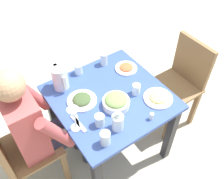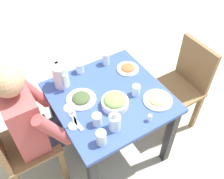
{
  "view_description": "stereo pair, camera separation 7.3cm",
  "coord_description": "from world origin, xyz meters",
  "px_view_note": "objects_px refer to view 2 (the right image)",
  "views": [
    {
      "loc": [
        1.05,
        -0.72,
        2.11
      ],
      "look_at": [
        -0.04,
        0.04,
        0.72
      ],
      "focal_mm": 40.62,
      "sensor_mm": 36.0,
      "label": 1
    },
    {
      "loc": [
        1.09,
        -0.65,
        2.11
      ],
      "look_at": [
        -0.04,
        0.04,
        0.72
      ],
      "focal_mm": 40.62,
      "sensor_mm": 36.0,
      "label": 2
    }
  ],
  "objects_px": {
    "chair_far": "(183,83)",
    "salt_shaker": "(150,118)",
    "chair_near": "(16,145)",
    "water_pitcher": "(61,76)",
    "dining_table": "(110,107)",
    "plate_dolmas": "(81,99)",
    "salad_bowl": "(115,102)",
    "water_glass_near_right": "(106,59)",
    "water_glass_by_pitcher": "(80,68)",
    "water_glass_far_right": "(136,90)",
    "wine_glass": "(71,113)",
    "oil_carafe": "(115,123)",
    "plate_rice_curry": "(128,68)",
    "water_glass_center": "(101,138)",
    "diner_near": "(39,121)",
    "water_glass_near_left": "(97,120)",
    "plate_fries": "(158,99)"
  },
  "relations": [
    {
      "from": "salad_bowl",
      "to": "plate_rice_curry",
      "type": "height_order",
      "value": "salad_bowl"
    },
    {
      "from": "plate_fries",
      "to": "water_glass_center",
      "type": "xyz_separation_m",
      "value": [
        0.09,
        -0.53,
        0.04
      ]
    },
    {
      "from": "chair_near",
      "to": "water_pitcher",
      "type": "distance_m",
      "value": 0.6
    },
    {
      "from": "salt_shaker",
      "to": "diner_near",
      "type": "bearing_deg",
      "value": -124.15
    },
    {
      "from": "dining_table",
      "to": "water_glass_far_right",
      "type": "bearing_deg",
      "value": 63.3
    },
    {
      "from": "salad_bowl",
      "to": "water_glass_near_right",
      "type": "height_order",
      "value": "water_glass_near_right"
    },
    {
      "from": "plate_fries",
      "to": "water_glass_far_right",
      "type": "relative_size",
      "value": 2.51
    },
    {
      "from": "diner_near",
      "to": "plate_dolmas",
      "type": "distance_m",
      "value": 0.34
    },
    {
      "from": "water_glass_by_pitcher",
      "to": "wine_glass",
      "type": "xyz_separation_m",
      "value": [
        0.46,
        -0.28,
        0.1
      ]
    },
    {
      "from": "water_glass_by_pitcher",
      "to": "salt_shaker",
      "type": "height_order",
      "value": "water_glass_by_pitcher"
    },
    {
      "from": "dining_table",
      "to": "plate_dolmas",
      "type": "distance_m",
      "value": 0.26
    },
    {
      "from": "salad_bowl",
      "to": "plate_rice_curry",
      "type": "bearing_deg",
      "value": 132.66
    },
    {
      "from": "dining_table",
      "to": "water_glass_near_right",
      "type": "bearing_deg",
      "value": 153.69
    },
    {
      "from": "water_glass_center",
      "to": "oil_carafe",
      "type": "relative_size",
      "value": 0.66
    },
    {
      "from": "chair_far",
      "to": "salt_shaker",
      "type": "height_order",
      "value": "chair_far"
    },
    {
      "from": "wine_glass",
      "to": "chair_near",
      "type": "bearing_deg",
      "value": -118.21
    },
    {
      "from": "dining_table",
      "to": "plate_fries",
      "type": "bearing_deg",
      "value": 50.29
    },
    {
      "from": "chair_near",
      "to": "water_glass_far_right",
      "type": "bearing_deg",
      "value": 78.45
    },
    {
      "from": "salad_bowl",
      "to": "water_pitcher",
      "type": "bearing_deg",
      "value": -149.13
    },
    {
      "from": "water_glass_by_pitcher",
      "to": "water_glass_far_right",
      "type": "height_order",
      "value": "water_glass_by_pitcher"
    },
    {
      "from": "chair_far",
      "to": "water_glass_far_right",
      "type": "height_order",
      "value": "chair_far"
    },
    {
      "from": "oil_carafe",
      "to": "salt_shaker",
      "type": "distance_m",
      "value": 0.25
    },
    {
      "from": "water_pitcher",
      "to": "plate_rice_curry",
      "type": "height_order",
      "value": "water_pitcher"
    },
    {
      "from": "chair_near",
      "to": "salad_bowl",
      "type": "relative_size",
      "value": 4.58
    },
    {
      "from": "water_glass_center",
      "to": "water_glass_by_pitcher",
      "type": "bearing_deg",
      "value": 164.41
    },
    {
      "from": "plate_fries",
      "to": "water_glass_near_right",
      "type": "xyz_separation_m",
      "value": [
        -0.56,
        -0.11,
        0.04
      ]
    },
    {
      "from": "water_glass_near_left",
      "to": "chair_far",
      "type": "bearing_deg",
      "value": 97.15
    },
    {
      "from": "water_glass_by_pitcher",
      "to": "chair_near",
      "type": "bearing_deg",
      "value": -69.06
    },
    {
      "from": "chair_near",
      "to": "plate_dolmas",
      "type": "relative_size",
      "value": 4.12
    },
    {
      "from": "water_pitcher",
      "to": "dining_table",
      "type": "bearing_deg",
      "value": 40.85
    },
    {
      "from": "water_glass_center",
      "to": "wine_glass",
      "type": "relative_size",
      "value": 0.56
    },
    {
      "from": "water_pitcher",
      "to": "salad_bowl",
      "type": "bearing_deg",
      "value": 30.87
    },
    {
      "from": "water_glass_near_left",
      "to": "water_glass_far_right",
      "type": "relative_size",
      "value": 1.05
    },
    {
      "from": "water_glass_near_right",
      "to": "oil_carafe",
      "type": "distance_m",
      "value": 0.66
    },
    {
      "from": "chair_near",
      "to": "water_glass_center",
      "type": "height_order",
      "value": "chair_near"
    },
    {
      "from": "chair_far",
      "to": "salt_shaker",
      "type": "relative_size",
      "value": 16.6
    },
    {
      "from": "plate_dolmas",
      "to": "water_glass_by_pitcher",
      "type": "relative_size",
      "value": 2.47
    },
    {
      "from": "water_glass_far_right",
      "to": "wine_glass",
      "type": "distance_m",
      "value": 0.54
    },
    {
      "from": "dining_table",
      "to": "chair_far",
      "type": "height_order",
      "value": "chair_far"
    },
    {
      "from": "water_glass_near_left",
      "to": "wine_glass",
      "type": "distance_m",
      "value": 0.19
    },
    {
      "from": "salt_shaker",
      "to": "plate_rice_curry",
      "type": "bearing_deg",
      "value": 161.8
    },
    {
      "from": "salad_bowl",
      "to": "water_glass_near_right",
      "type": "relative_size",
      "value": 1.8
    },
    {
      "from": "water_pitcher",
      "to": "oil_carafe",
      "type": "relative_size",
      "value": 1.16
    },
    {
      "from": "water_glass_near_right",
      "to": "water_glass_center",
      "type": "xyz_separation_m",
      "value": [
        0.65,
        -0.42,
        0.0
      ]
    },
    {
      "from": "water_pitcher",
      "to": "water_glass_by_pitcher",
      "type": "height_order",
      "value": "water_pitcher"
    },
    {
      "from": "chair_near",
      "to": "water_glass_by_pitcher",
      "type": "height_order",
      "value": "chair_near"
    },
    {
      "from": "plate_dolmas",
      "to": "water_glass_far_right",
      "type": "xyz_separation_m",
      "value": [
        0.16,
        0.37,
        0.03
      ]
    },
    {
      "from": "chair_near",
      "to": "salt_shaker",
      "type": "bearing_deg",
      "value": 62.81
    },
    {
      "from": "chair_near",
      "to": "water_glass_near_right",
      "type": "height_order",
      "value": "chair_near"
    },
    {
      "from": "chair_near",
      "to": "wine_glass",
      "type": "relative_size",
      "value": 4.57
    }
  ]
}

